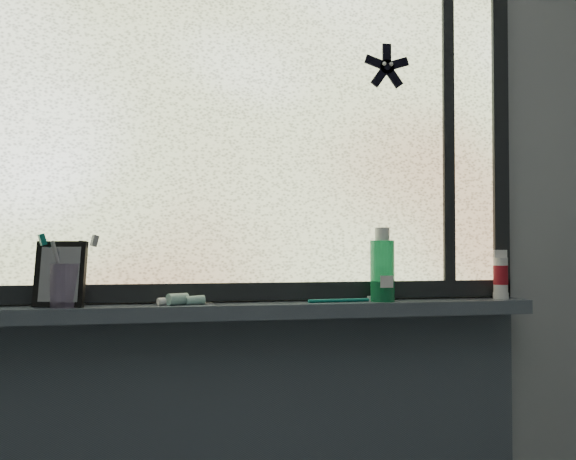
% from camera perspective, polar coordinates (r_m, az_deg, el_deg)
% --- Properties ---
extents(wall_back, '(3.00, 0.01, 2.50)m').
position_cam_1_polar(wall_back, '(1.87, -3.08, 0.72)').
color(wall_back, '#9EA3A8').
rests_on(wall_back, ground).
extents(windowsill, '(1.62, 0.14, 0.04)m').
position_cam_1_polar(windowsill, '(1.80, -2.72, -7.15)').
color(windowsill, '#45505C').
rests_on(windowsill, wall_back).
extents(window_pane, '(1.50, 0.01, 1.00)m').
position_cam_1_polar(window_pane, '(1.88, -2.96, 9.30)').
color(window_pane, silver).
rests_on(window_pane, wall_back).
extents(frame_bottom, '(1.60, 0.03, 0.05)m').
position_cam_1_polar(frame_bottom, '(1.85, -2.96, -5.46)').
color(frame_bottom, black).
rests_on(frame_bottom, windowsill).
extents(frame_right, '(0.05, 0.03, 1.10)m').
position_cam_1_polar(frame_right, '(2.14, 18.25, 8.05)').
color(frame_right, black).
rests_on(frame_right, wall_back).
extents(frame_mullion, '(0.03, 0.03, 1.00)m').
position_cam_1_polar(frame_mullion, '(2.06, 13.99, 8.40)').
color(frame_mullion, black).
rests_on(frame_mullion, wall_back).
extents(starfish_sticker, '(0.15, 0.02, 0.15)m').
position_cam_1_polar(starfish_sticker, '(2.01, 8.77, 14.13)').
color(starfish_sticker, black).
rests_on(starfish_sticker, window_pane).
extents(vanity_mirror, '(0.15, 0.11, 0.17)m').
position_cam_1_polar(vanity_mirror, '(1.78, -19.59, -3.71)').
color(vanity_mirror, black).
rests_on(vanity_mirror, windowsill).
extents(toothpaste_tube, '(0.18, 0.11, 0.03)m').
position_cam_1_polar(toothpaste_tube, '(1.76, -9.17, -6.08)').
color(toothpaste_tube, silver).
rests_on(toothpaste_tube, windowsill).
extents(toothbrush_cup, '(0.11, 0.11, 0.11)m').
position_cam_1_polar(toothbrush_cup, '(1.78, -19.03, -4.65)').
color(toothbrush_cup, '#A890BE').
rests_on(toothbrush_cup, windowsill).
extents(toothbrush_lying, '(0.23, 0.04, 0.02)m').
position_cam_1_polar(toothbrush_lying, '(1.84, 4.58, -6.18)').
color(toothbrush_lying, '#0B675F').
rests_on(toothbrush_lying, windowsill).
extents(mouthwash_bottle, '(0.08, 0.08, 0.18)m').
position_cam_1_polar(mouthwash_bottle, '(1.87, 8.38, -3.05)').
color(mouthwash_bottle, '#1D9A59').
rests_on(mouthwash_bottle, windowsill).
extents(cream_tube, '(0.04, 0.04, 0.11)m').
position_cam_1_polar(cream_tube, '(2.05, 18.37, -3.63)').
color(cream_tube, silver).
rests_on(cream_tube, windowsill).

